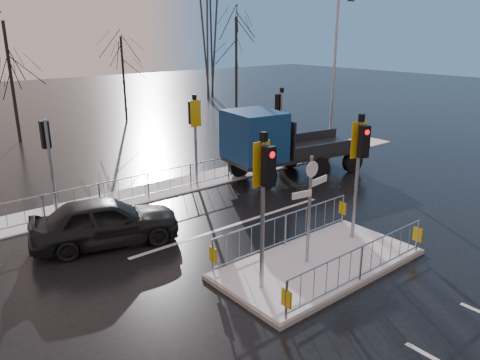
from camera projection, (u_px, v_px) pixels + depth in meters
ground at (319, 266)px, 13.25m from camera, size 120.00×120.00×0.00m
snow_verge at (163, 189)px, 19.57m from camera, size 30.00×2.00×0.04m
lane_markings at (328, 270)px, 13.00m from camera, size 8.00×11.38×0.01m
traffic_island at (319, 253)px, 13.13m from camera, size 6.00×3.04×4.15m
far_kerb_fixtures at (175, 168)px, 19.07m from camera, size 18.00×0.65×3.83m
car_far_lane at (106, 221)px, 14.39m from camera, size 4.78×2.99×1.52m
flatbed_truck at (272, 143)px, 20.48m from camera, size 7.03×3.43×3.13m
tree_far_a at (8, 59)px, 26.75m from camera, size 3.75×3.75×7.08m
tree_far_b at (123, 63)px, 33.26m from camera, size 3.25×3.25×6.14m
tree_far_c at (236, 47)px, 35.60m from camera, size 4.00×4.00×7.55m
street_lamp_right at (335, 70)px, 24.56m from camera, size 1.25×0.18×8.00m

